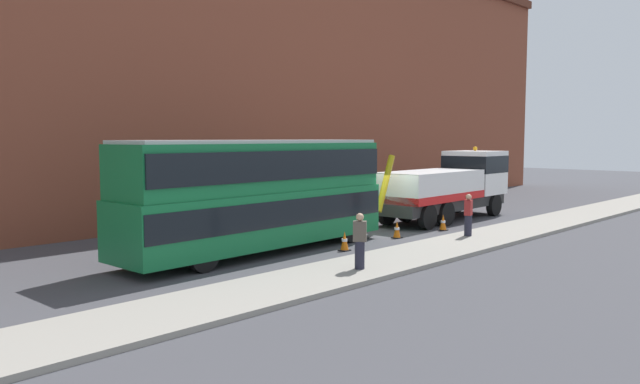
# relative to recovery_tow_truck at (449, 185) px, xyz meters

# --- Properties ---
(ground_plane) EXTENTS (120.00, 120.00, 0.00)m
(ground_plane) POSITION_rel_recovery_tow_truck_xyz_m (-6.05, -0.32, -1.76)
(ground_plane) COLOR #424247
(near_kerb) EXTENTS (60.00, 2.80, 0.15)m
(near_kerb) POSITION_rel_recovery_tow_truck_xyz_m (-6.05, -4.52, -1.68)
(near_kerb) COLOR gray
(near_kerb) RESTS_ON ground_plane
(building_facade) EXTENTS (60.00, 1.50, 16.00)m
(building_facade) POSITION_rel_recovery_tow_truck_xyz_m (-6.05, 7.96, 6.31)
(building_facade) COLOR brown
(building_facade) RESTS_ON ground_plane
(recovery_tow_truck) EXTENTS (10.18, 2.94, 3.67)m
(recovery_tow_truck) POSITION_rel_recovery_tow_truck_xyz_m (0.00, 0.00, 0.00)
(recovery_tow_truck) COLOR #2D2D2D
(recovery_tow_truck) RESTS_ON ground_plane
(double_decker_bus) EXTENTS (11.11, 2.92, 4.06)m
(double_decker_bus) POSITION_rel_recovery_tow_truck_xyz_m (-12.61, -0.02, 0.47)
(double_decker_bus) COLOR #146B38
(double_decker_bus) RESTS_ON ground_plane
(pedestrian_onlooker) EXTENTS (0.44, 0.48, 1.71)m
(pedestrian_onlooker) POSITION_rel_recovery_tow_truck_xyz_m (-12.67, -4.79, -0.77)
(pedestrian_onlooker) COLOR #232333
(pedestrian_onlooker) RESTS_ON near_kerb
(pedestrian_bystander) EXTENTS (0.46, 0.38, 1.71)m
(pedestrian_bystander) POSITION_rel_recovery_tow_truck_xyz_m (-4.84, -3.94, -0.77)
(pedestrian_bystander) COLOR #232333
(pedestrian_bystander) RESTS_ON near_kerb
(traffic_cone_near_bus) EXTENTS (0.36, 0.36, 0.72)m
(traffic_cone_near_bus) POSITION_rel_recovery_tow_truck_xyz_m (-10.17, -1.95, -1.42)
(traffic_cone_near_bus) COLOR orange
(traffic_cone_near_bus) RESTS_ON ground_plane
(traffic_cone_midway) EXTENTS (0.36, 0.36, 0.72)m
(traffic_cone_midway) POSITION_rel_recovery_tow_truck_xyz_m (-6.57, -1.65, -1.42)
(traffic_cone_midway) COLOR orange
(traffic_cone_midway) RESTS_ON ground_plane
(traffic_cone_near_truck) EXTENTS (0.36, 0.36, 0.72)m
(traffic_cone_near_truck) POSITION_rel_recovery_tow_truck_xyz_m (-3.45, -1.88, -1.42)
(traffic_cone_near_truck) COLOR orange
(traffic_cone_near_truck) RESTS_ON ground_plane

